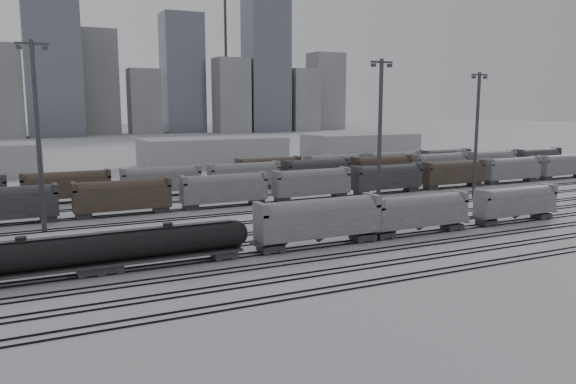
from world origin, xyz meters
name	(u,v)px	position (x,y,z in m)	size (l,w,h in m)	color
ground	(375,242)	(0.00, 0.00, 0.00)	(900.00, 900.00, 0.00)	silver
tracks	(310,217)	(0.00, 17.50, 0.08)	(220.00, 71.50, 0.16)	black
tank_car_a	(22,258)	(-40.92, 1.00, 2.61)	(18.27, 3.04, 4.51)	black
tank_car_b	(168,242)	(-26.45, 1.00, 2.63)	(18.40, 3.07, 4.55)	black
hopper_car_a	(319,218)	(-7.68, 1.00, 3.62)	(16.39, 3.26, 5.86)	black
hopper_car_b	(420,211)	(7.92, 1.00, 3.24)	(14.69, 2.92, 5.25)	black
hopper_car_c	(516,201)	(25.99, 1.00, 3.16)	(14.32, 2.85, 5.12)	black
light_mast_b	(38,132)	(-37.91, 24.77, 13.74)	(4.15, 0.66, 25.91)	#37373A
light_mast_c	(380,135)	(9.54, 12.97, 12.85)	(3.88, 0.62, 24.23)	#37373A
light_mast_d	(477,132)	(36.40, 20.27, 12.34)	(3.72, 0.60, 23.27)	#37373A
bg_string_near	(311,185)	(8.00, 32.00, 2.80)	(151.00, 3.00, 5.60)	gray
bg_string_mid	(317,172)	(18.00, 48.00, 2.80)	(151.00, 3.00, 5.60)	black
bg_string_far	(364,165)	(35.50, 56.00, 2.80)	(66.00, 3.00, 5.60)	#46382C
warehouse_mid	(213,152)	(10.00, 95.00, 4.00)	(40.00, 18.00, 8.00)	#97979A
warehouse_right	(360,146)	(60.00, 95.00, 4.00)	(35.00, 18.00, 8.00)	#97979A
skyline	(110,73)	(10.84, 280.00, 34.73)	(316.00, 22.40, 95.00)	gray
crane_left	(30,34)	(-28.74, 305.00, 57.39)	(42.00, 1.80, 100.00)	#37373A
crane_right	(227,43)	(91.26, 305.00, 57.39)	(42.00, 1.80, 100.00)	#37373A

